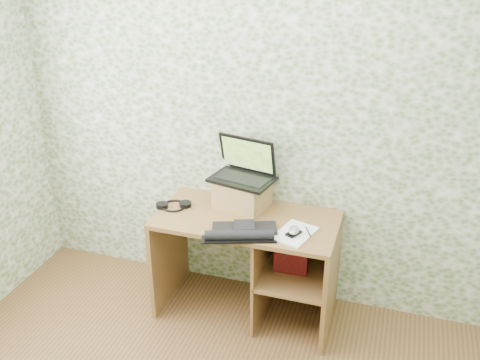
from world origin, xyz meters
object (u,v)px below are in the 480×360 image
(riser, at_px, (242,194))
(laptop, at_px, (244,169))
(notepad, at_px, (295,234))
(keyboard, at_px, (242,232))
(desk, at_px, (259,252))

(riser, relative_size, laptop, 0.70)
(riser, height_order, notepad, riser)
(laptop, height_order, keyboard, laptop)
(laptop, bearing_deg, riser, -77.96)
(desk, xyz_separation_m, keyboard, (-0.04, -0.25, 0.29))
(laptop, xyz_separation_m, notepad, (0.42, -0.30, -0.25))
(laptop, bearing_deg, keyboard, -62.33)
(keyboard, bearing_deg, riser, 88.60)
(keyboard, bearing_deg, desk, 61.70)
(notepad, bearing_deg, desk, 168.39)
(keyboard, relative_size, notepad, 1.64)
(riser, bearing_deg, desk, -36.60)
(desk, relative_size, riser, 3.69)
(desk, height_order, notepad, notepad)
(riser, height_order, keyboard, riser)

